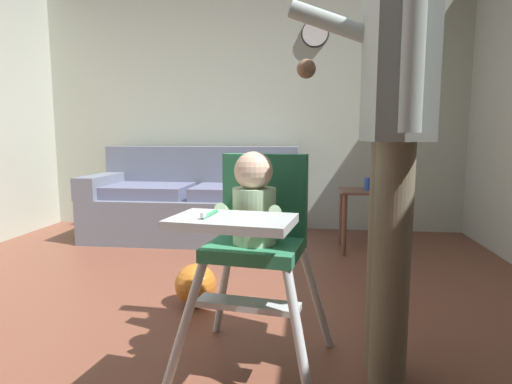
{
  "coord_description": "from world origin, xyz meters",
  "views": [
    {
      "loc": [
        0.63,
        -1.92,
        0.96
      ],
      "look_at": [
        0.42,
        -0.26,
        0.74
      ],
      "focal_mm": 29.68,
      "sensor_mm": 36.0,
      "label": 1
    }
  ],
  "objects": [
    {
      "name": "ground",
      "position": [
        0.0,
        0.0,
        -0.05
      ],
      "size": [
        5.92,
        6.53,
        0.1
      ],
      "primitive_type": "cube",
      "color": "brown"
    },
    {
      "name": "wall_far",
      "position": [
        0.0,
        2.5,
        1.28
      ],
      "size": [
        5.12,
        0.06,
        2.55
      ],
      "primitive_type": "cube",
      "color": "#B5BEAA",
      "rests_on": "ground"
    },
    {
      "name": "couch",
      "position": [
        -0.44,
        1.98,
        0.33
      ],
      "size": [
        1.96,
        0.86,
        0.86
      ],
      "rotation": [
        0.0,
        0.0,
        -1.57
      ],
      "color": "slate",
      "rests_on": "ground"
    },
    {
      "name": "high_chair",
      "position": [
        0.42,
        -0.28,
        0.62
      ],
      "size": [
        0.68,
        0.79,
        0.91
      ],
      "rotation": [
        0.0,
        0.0,
        -1.71
      ],
      "color": "silver",
      "rests_on": "ground"
    },
    {
      "name": "adult_standing",
      "position": [
        0.93,
        -0.27,
        0.98
      ],
      "size": [
        0.51,
        0.49,
        1.72
      ],
      "rotation": [
        0.0,
        0.0,
        -3.13
      ],
      "color": "#6E6550",
      "rests_on": "ground"
    },
    {
      "name": "toy_ball",
      "position": [
        -0.01,
        0.35,
        0.12
      ],
      "size": [
        0.24,
        0.24,
        0.24
      ],
      "primitive_type": "sphere",
      "color": "orange",
      "rests_on": "ground"
    },
    {
      "name": "side_table",
      "position": [
        1.08,
        1.65,
        0.38
      ],
      "size": [
        0.4,
        0.4,
        0.52
      ],
      "color": "brown",
      "rests_on": "ground"
    },
    {
      "name": "sippy_cup",
      "position": [
        1.12,
        1.65,
        0.57
      ],
      "size": [
        0.07,
        0.07,
        0.1
      ],
      "primitive_type": "cylinder",
      "color": "#284CB7",
      "rests_on": "side_table"
    },
    {
      "name": "wall_clock",
      "position": [
        0.66,
        2.45,
        1.97
      ],
      "size": [
        0.27,
        0.04,
        0.27
      ],
      "color": "white"
    }
  ]
}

